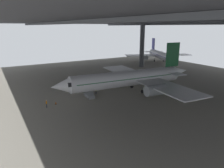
{
  "coord_description": "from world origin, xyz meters",
  "views": [
    {
      "loc": [
        42.59,
        -26.97,
        16.4
      ],
      "look_at": [
        -0.61,
        -1.39,
        2.67
      ],
      "focal_mm": 33.76,
      "sensor_mm": 36.0,
      "label": 1
    }
  ],
  "objects_px": {
    "traffic_cone_orange": "(56,103)",
    "crew_worker_near_nose": "(46,103)",
    "baggage_tug": "(150,82)",
    "boarding_stairs": "(89,94)",
    "airplane_main": "(130,78)",
    "crew_worker_by_stairs": "(96,90)",
    "airplane_distant": "(161,55)"
  },
  "relations": [
    {
      "from": "airplane_main",
      "to": "crew_worker_near_nose",
      "type": "bearing_deg",
      "value": -89.1
    },
    {
      "from": "airplane_distant",
      "to": "traffic_cone_orange",
      "type": "relative_size",
      "value": 53.17
    },
    {
      "from": "baggage_tug",
      "to": "boarding_stairs",
      "type": "bearing_deg",
      "value": -84.98
    },
    {
      "from": "airplane_main",
      "to": "baggage_tug",
      "type": "distance_m",
      "value": 10.91
    },
    {
      "from": "airplane_main",
      "to": "crew_worker_by_stairs",
      "type": "bearing_deg",
      "value": -108.05
    },
    {
      "from": "crew_worker_by_stairs",
      "to": "boarding_stairs",
      "type": "bearing_deg",
      "value": -65.84
    },
    {
      "from": "boarding_stairs",
      "to": "crew_worker_near_nose",
      "type": "distance_m",
      "value": 10.79
    },
    {
      "from": "boarding_stairs",
      "to": "crew_worker_near_nose",
      "type": "xyz_separation_m",
      "value": [
        1.97,
        -10.6,
        0.22
      ]
    },
    {
      "from": "airplane_main",
      "to": "baggage_tug",
      "type": "bearing_deg",
      "value": 109.21
    },
    {
      "from": "traffic_cone_orange",
      "to": "baggage_tug",
      "type": "bearing_deg",
      "value": 95.44
    },
    {
      "from": "boarding_stairs",
      "to": "airplane_distant",
      "type": "height_order",
      "value": "airplane_distant"
    },
    {
      "from": "baggage_tug",
      "to": "crew_worker_by_stairs",
      "type": "bearing_deg",
      "value": -87.71
    },
    {
      "from": "crew_worker_near_nose",
      "to": "crew_worker_by_stairs",
      "type": "relative_size",
      "value": 1.03
    },
    {
      "from": "airplane_distant",
      "to": "traffic_cone_orange",
      "type": "xyz_separation_m",
      "value": [
        30.38,
        -59.0,
        -3.0
      ]
    },
    {
      "from": "airplane_main",
      "to": "crew_worker_near_nose",
      "type": "distance_m",
      "value": 21.52
    },
    {
      "from": "airplane_main",
      "to": "airplane_distant",
      "type": "xyz_separation_m",
      "value": [
        -31.06,
        39.87,
        -0.29
      ]
    },
    {
      "from": "airplane_main",
      "to": "boarding_stairs",
      "type": "relative_size",
      "value": 8.18
    },
    {
      "from": "traffic_cone_orange",
      "to": "baggage_tug",
      "type": "distance_m",
      "value": 29.16
    },
    {
      "from": "airplane_main",
      "to": "crew_worker_by_stairs",
      "type": "distance_m",
      "value": 9.16
    },
    {
      "from": "traffic_cone_orange",
      "to": "boarding_stairs",
      "type": "bearing_deg",
      "value": 96.49
    },
    {
      "from": "airplane_main",
      "to": "boarding_stairs",
      "type": "bearing_deg",
      "value": -98.63
    },
    {
      "from": "crew_worker_near_nose",
      "to": "traffic_cone_orange",
      "type": "relative_size",
      "value": 2.81
    },
    {
      "from": "baggage_tug",
      "to": "crew_worker_near_nose",
      "type": "bearing_deg",
      "value": -83.1
    },
    {
      "from": "airplane_main",
      "to": "traffic_cone_orange",
      "type": "xyz_separation_m",
      "value": [
        -0.68,
        -19.13,
        -3.29
      ]
    },
    {
      "from": "airplane_main",
      "to": "airplane_distant",
      "type": "distance_m",
      "value": 50.54
    },
    {
      "from": "crew_worker_near_nose",
      "to": "crew_worker_by_stairs",
      "type": "xyz_separation_m",
      "value": [
        -3.05,
        13.02,
        -0.03
      ]
    },
    {
      "from": "boarding_stairs",
      "to": "traffic_cone_orange",
      "type": "relative_size",
      "value": 8.01
    },
    {
      "from": "traffic_cone_orange",
      "to": "crew_worker_near_nose",
      "type": "bearing_deg",
      "value": -65.49
    },
    {
      "from": "crew_worker_by_stairs",
      "to": "traffic_cone_orange",
      "type": "xyz_separation_m",
      "value": [
        2.04,
        -10.79,
        -0.64
      ]
    },
    {
      "from": "airplane_main",
      "to": "crew_worker_by_stairs",
      "type": "xyz_separation_m",
      "value": [
        -2.72,
        -8.34,
        -2.65
      ]
    },
    {
      "from": "boarding_stairs",
      "to": "baggage_tug",
      "type": "bearing_deg",
      "value": 95.02
    },
    {
      "from": "crew_worker_near_nose",
      "to": "airplane_distant",
      "type": "distance_m",
      "value": 68.85
    }
  ]
}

